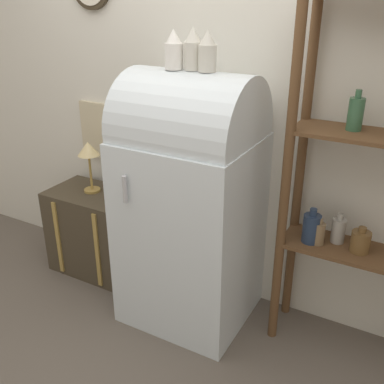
{
  "coord_description": "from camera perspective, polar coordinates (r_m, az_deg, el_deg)",
  "views": [
    {
      "loc": [
        1.12,
        -1.77,
        1.85
      ],
      "look_at": [
        0.01,
        0.23,
        0.81
      ],
      "focal_mm": 42.0,
      "sensor_mm": 36.0,
      "label": 1
    }
  ],
  "objects": [
    {
      "name": "ground_plane",
      "position": [
        2.79,
        -2.59,
        -17.14
      ],
      "size": [
        12.0,
        12.0,
        0.0
      ],
      "primitive_type": "plane",
      "color": "#60564C"
    },
    {
      "name": "wall_back",
      "position": [
        2.65,
        3.4,
        13.4
      ],
      "size": [
        7.0,
        0.09,
        2.7
      ],
      "color": "silver",
      "rests_on": "ground_plane"
    },
    {
      "name": "refrigerator",
      "position": [
        2.54,
        -0.2,
        -0.9
      ],
      "size": [
        0.71,
        0.67,
        1.48
      ],
      "color": "silver",
      "rests_on": "ground_plane"
    },
    {
      "name": "suitcase_trunk",
      "position": [
        3.24,
        -12.01,
        -4.93
      ],
      "size": [
        0.63,
        0.4,
        0.6
      ],
      "color": "#423828",
      "rests_on": "ground_plane"
    },
    {
      "name": "shelf_unit",
      "position": [
        2.32,
        20.53,
        1.66
      ],
      "size": [
        0.73,
        0.3,
        1.86
      ],
      "color": "brown",
      "rests_on": "ground_plane"
    },
    {
      "name": "vase_left",
      "position": [
        2.34,
        -2.33,
        17.5
      ],
      "size": [
        0.09,
        0.09,
        0.19
      ],
      "color": "white",
      "rests_on": "refrigerator"
    },
    {
      "name": "vase_center",
      "position": [
        2.32,
        0.12,
        17.59
      ],
      "size": [
        0.09,
        0.09,
        0.21
      ],
      "color": "beige",
      "rests_on": "refrigerator"
    },
    {
      "name": "vase_right",
      "position": [
        2.27,
        1.98,
        17.29
      ],
      "size": [
        0.09,
        0.09,
        0.2
      ],
      "color": "beige",
      "rests_on": "refrigerator"
    },
    {
      "name": "desk_lamp",
      "position": [
        3.03,
        -12.99,
        4.83
      ],
      "size": [
        0.14,
        0.14,
        0.35
      ],
      "color": "#AD8942",
      "rests_on": "suitcase_trunk"
    }
  ]
}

